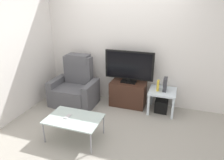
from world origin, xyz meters
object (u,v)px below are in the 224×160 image
object	(u,v)px
side_table	(162,94)
tv_stand	(128,94)
recliner_armchair	(75,88)
coffee_table	(74,119)
book_upright	(158,85)
game_console	(165,84)
subwoofer_box	(161,106)
cell_phone	(68,116)
television	(129,66)

from	to	relation	value
side_table	tv_stand	bearing A→B (deg)	175.56
recliner_armchair	coffee_table	size ratio (longest dim) A/B	1.20
book_upright	game_console	distance (m)	0.14
side_table	game_console	bearing A→B (deg)	15.95
subwoofer_box	cell_phone	world-z (taller)	cell_phone
side_table	recliner_armchair	bearing A→B (deg)	-173.58
side_table	coffee_table	bearing A→B (deg)	-132.79
recliner_armchair	game_console	size ratio (longest dim) A/B	3.99
recliner_armchair	side_table	distance (m)	1.90
tv_stand	coffee_table	size ratio (longest dim) A/B	0.85
side_table	cell_phone	distance (m)	1.97
book_upright	coffee_table	xyz separation A→B (m)	(-1.19, -1.37, -0.22)
subwoofer_box	tv_stand	bearing A→B (deg)	175.56
book_upright	cell_phone	distance (m)	1.90
television	game_console	xyz separation A→B (m)	(0.77, -0.07, -0.29)
recliner_armchair	subwoofer_box	xyz separation A→B (m)	(1.89, 0.21, -0.24)
recliner_armchair	book_upright	distance (m)	1.82
side_table	subwoofer_box	world-z (taller)	side_table
side_table	coffee_table	xyz separation A→B (m)	(-1.29, -1.39, -0.04)
cell_phone	television	bearing A→B (deg)	72.66
side_table	cell_phone	world-z (taller)	side_table
coffee_table	recliner_armchair	bearing A→B (deg)	117.18
television	subwoofer_box	bearing A→B (deg)	-5.89
game_console	book_upright	bearing A→B (deg)	-167.47
television	book_upright	distance (m)	0.72
side_table	book_upright	world-z (taller)	book_upright
television	cell_phone	size ratio (longest dim) A/B	6.94
television	tv_stand	bearing A→B (deg)	-90.00
side_table	television	bearing A→B (deg)	174.11
television	recliner_armchair	distance (m)	1.30
television	recliner_armchair	bearing A→B (deg)	-165.92
tv_stand	subwoofer_box	xyz separation A→B (m)	(0.74, -0.06, -0.14)
game_console	subwoofer_box	bearing A→B (deg)	-164.05
television	cell_phone	bearing A→B (deg)	-114.52
recliner_armchair	coffee_table	distance (m)	1.32
recliner_armchair	side_table	bearing A→B (deg)	-4.34
book_upright	game_console	world-z (taller)	game_console
side_table	game_console	distance (m)	0.22
book_upright	cell_phone	size ratio (longest dim) A/B	1.42
recliner_armchair	cell_phone	distance (m)	1.27
game_console	side_table	bearing A→B (deg)	-164.05
tv_stand	side_table	distance (m)	0.75
tv_stand	side_table	size ratio (longest dim) A/B	1.41
television	side_table	size ratio (longest dim) A/B	1.93
subwoofer_box	book_upright	world-z (taller)	book_upright
cell_phone	side_table	bearing A→B (deg)	51.75
game_console	coffee_table	distance (m)	1.94
game_console	cell_phone	xyz separation A→B (m)	(-1.44, -1.40, -0.22)
game_console	recliner_armchair	bearing A→B (deg)	-173.41
television	subwoofer_box	world-z (taller)	television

